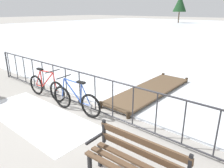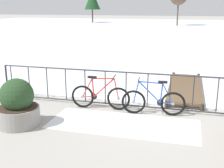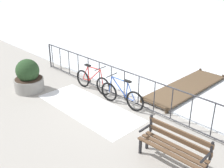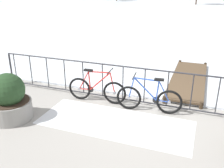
% 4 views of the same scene
% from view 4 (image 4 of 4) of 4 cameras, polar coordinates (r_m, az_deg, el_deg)
% --- Properties ---
extents(ground_plane, '(160.00, 160.00, 0.00)m').
position_cam_4_polar(ground_plane, '(7.10, 7.15, -4.65)').
color(ground_plane, '#9E9991').
extents(frozen_pond, '(80.00, 56.00, 0.03)m').
position_cam_4_polar(frozen_pond, '(34.78, 18.89, 15.61)').
color(frozen_pond, silver).
rests_on(frozen_pond, ground).
extents(snow_patch, '(3.72, 1.47, 0.01)m').
position_cam_4_polar(snow_patch, '(6.19, 0.64, -8.70)').
color(snow_patch, white).
rests_on(snow_patch, ground).
extents(railing_fence, '(9.06, 0.06, 1.07)m').
position_cam_4_polar(railing_fence, '(6.87, 7.37, -0.47)').
color(railing_fence, '#2D2D33').
rests_on(railing_fence, ground).
extents(bicycle_near_railing, '(1.71, 0.52, 0.97)m').
position_cam_4_polar(bicycle_near_railing, '(6.60, 8.35, -3.30)').
color(bicycle_near_railing, black).
rests_on(bicycle_near_railing, ground).
extents(bicycle_second, '(1.71, 0.52, 0.97)m').
position_cam_4_polar(bicycle_second, '(7.10, -3.51, -1.25)').
color(bicycle_second, black).
rests_on(bicycle_second, ground).
extents(planter_with_shrub, '(1.03, 1.03, 1.18)m').
position_cam_4_polar(planter_with_shrub, '(6.64, -22.25, -3.27)').
color(planter_with_shrub, gray).
rests_on(planter_with_shrub, ground).
extents(wooden_dock, '(1.10, 3.90, 0.20)m').
position_cam_4_polar(wooden_dock, '(8.95, 16.91, 1.10)').
color(wooden_dock, brown).
rests_on(wooden_dock, ground).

